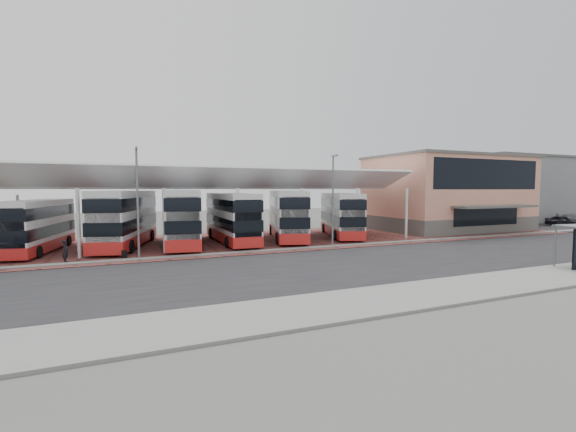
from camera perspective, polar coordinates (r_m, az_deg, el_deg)
name	(u,v)px	position (r m, az deg, el deg)	size (l,w,h in m)	color
ground	(352,261)	(28.06, 9.45, -6.57)	(140.00, 140.00, 0.00)	#4A4C48
road	(360,263)	(27.24, 10.59, -6.89)	(120.00, 14.00, 0.02)	black
forecourt	(301,238)	(40.30, 1.87, -3.26)	(72.00, 16.00, 0.06)	brown
sidewalk	(450,290)	(21.21, 22.85, -10.10)	(120.00, 4.00, 0.14)	slate
north_kerb	(313,248)	(33.37, 3.69, -4.72)	(120.00, 0.80, 0.14)	slate
yellow_line_near	(421,282)	(22.61, 19.16, -9.25)	(120.00, 0.12, 0.01)	#CCC810
yellow_line_far	(418,281)	(22.82, 18.65, -9.12)	(120.00, 0.12, 0.01)	#CCC810
canopy	(222,182)	(38.22, -9.69, 4.95)	(37.00, 11.63, 7.07)	silver
terminal	(447,193)	(53.07, 22.49, 3.20)	(18.40, 14.40, 9.25)	#565450
warehouse	(510,189)	(78.65, 30.05, 3.49)	(30.50, 20.50, 10.25)	slate
lamp_west	(138,200)	(29.53, -21.39, 2.25)	(0.16, 0.90, 8.07)	slate
lamp_east	(333,198)	(34.00, 6.68, 2.69)	(0.16, 0.90, 8.07)	slate
bus_0	(38,226)	(36.90, -33.03, -1.28)	(4.15, 10.42, 4.19)	silver
bus_1	(126,219)	(36.65, -22.90, -0.41)	(5.83, 12.23, 4.92)	silver
bus_2	(185,218)	(36.33, -15.05, -0.23)	(4.68, 12.36, 4.97)	silver
bus_3	(231,218)	(37.06, -8.38, -0.29)	(2.91, 11.33, 4.66)	silver
bus_4	(287,215)	(39.22, -0.15, 0.15)	(5.93, 12.16, 4.89)	silver
bus_5	(341,215)	(41.91, 7.84, 0.16)	(6.07, 11.39, 4.60)	silver
pedestrian	(66,251)	(30.66, -30.09, -4.54)	(0.58, 0.38, 1.59)	black
suitcase	(124,255)	(30.46, -23.10, -5.29)	(0.37, 0.26, 0.63)	black
carpark_car_a	(564,221)	(64.67, 35.67, -0.58)	(1.72, 4.27, 1.45)	black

